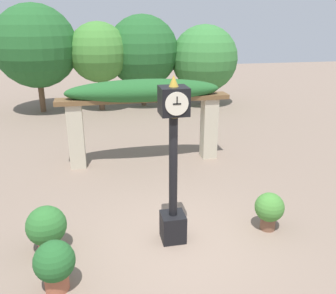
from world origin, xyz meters
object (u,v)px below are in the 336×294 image
Objects in this scene: potted_plant_near_right at (47,227)px; potted_plant_far_left at (55,264)px; potted_plant_near_left at (269,209)px; pedestal_clock at (173,165)px.

potted_plant_near_right is 1.04× the size of potted_plant_far_left.
potted_plant_near_left is at bearing 12.85° from potted_plant_far_left.
potted_plant_near_right is (-4.62, 0.17, 0.03)m from potted_plant_near_left.
potted_plant_near_right is at bearing 177.06° from pedestal_clock.
pedestal_clock is 3.73× the size of potted_plant_far_left.
potted_plant_near_right is at bearing 177.93° from potted_plant_near_left.
pedestal_clock reaches higher than potted_plant_far_left.
potted_plant_near_left is 4.48m from potted_plant_far_left.
pedestal_clock is at bearing 24.77° from potted_plant_far_left.
potted_plant_near_right reaches higher than potted_plant_far_left.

